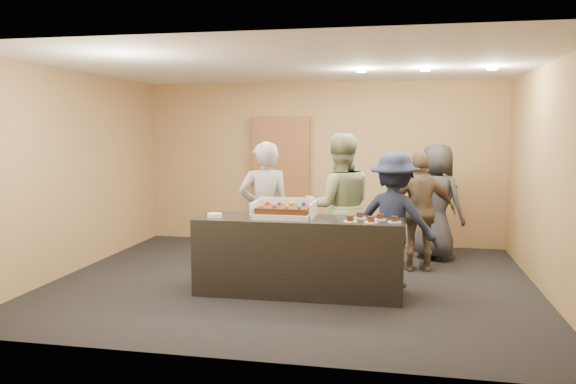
{
  "coord_description": "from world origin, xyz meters",
  "views": [
    {
      "loc": [
        1.3,
        -6.86,
        1.94
      ],
      "look_at": [
        -0.06,
        0.0,
        1.14
      ],
      "focal_mm": 35.0,
      "sensor_mm": 36.0,
      "label": 1
    }
  ],
  "objects_px": {
    "serving_counter": "(299,256)",
    "person_brown_extra": "(420,211)",
    "person_navy_man": "(394,220)",
    "person_dark_suit": "(436,202)",
    "cake_box": "(284,213)",
    "person_sage_man": "(339,207)",
    "plate_stack": "(215,215)",
    "storage_cabinet": "(281,180)",
    "person_server_grey": "(265,212)",
    "sheet_cake": "(284,209)"
  },
  "relations": [
    {
      "from": "sheet_cake",
      "to": "person_dark_suit",
      "type": "bearing_deg",
      "value": 49.12
    },
    {
      "from": "person_server_grey",
      "to": "person_brown_extra",
      "type": "distance_m",
      "value": 2.17
    },
    {
      "from": "serving_counter",
      "to": "storage_cabinet",
      "type": "distance_m",
      "value": 3.1
    },
    {
      "from": "storage_cabinet",
      "to": "person_brown_extra",
      "type": "relative_size",
      "value": 1.3
    },
    {
      "from": "storage_cabinet",
      "to": "sheet_cake",
      "type": "relative_size",
      "value": 3.52
    },
    {
      "from": "serving_counter",
      "to": "plate_stack",
      "type": "bearing_deg",
      "value": -174.15
    },
    {
      "from": "plate_stack",
      "to": "sheet_cake",
      "type": "bearing_deg",
      "value": 8.12
    },
    {
      "from": "serving_counter",
      "to": "person_navy_man",
      "type": "distance_m",
      "value": 1.26
    },
    {
      "from": "person_sage_man",
      "to": "person_dark_suit",
      "type": "bearing_deg",
      "value": -148.63
    },
    {
      "from": "person_navy_man",
      "to": "person_brown_extra",
      "type": "xyz_separation_m",
      "value": [
        0.34,
        0.89,
        -0.01
      ]
    },
    {
      "from": "serving_counter",
      "to": "storage_cabinet",
      "type": "relative_size",
      "value": 1.13
    },
    {
      "from": "person_brown_extra",
      "to": "person_server_grey",
      "type": "bearing_deg",
      "value": 14.7
    },
    {
      "from": "person_navy_man",
      "to": "person_dark_suit",
      "type": "height_order",
      "value": "person_dark_suit"
    },
    {
      "from": "cake_box",
      "to": "plate_stack",
      "type": "bearing_deg",
      "value": -170.08
    },
    {
      "from": "storage_cabinet",
      "to": "plate_stack",
      "type": "bearing_deg",
      "value": -93.06
    },
    {
      "from": "person_sage_man",
      "to": "person_navy_man",
      "type": "bearing_deg",
      "value": 145.35
    },
    {
      "from": "sheet_cake",
      "to": "person_sage_man",
      "type": "bearing_deg",
      "value": 52.44
    },
    {
      "from": "cake_box",
      "to": "person_dark_suit",
      "type": "distance_m",
      "value": 2.83
    },
    {
      "from": "person_server_grey",
      "to": "person_sage_man",
      "type": "height_order",
      "value": "person_sage_man"
    },
    {
      "from": "cake_box",
      "to": "person_navy_man",
      "type": "height_order",
      "value": "person_navy_man"
    },
    {
      "from": "person_brown_extra",
      "to": "person_dark_suit",
      "type": "height_order",
      "value": "person_dark_suit"
    },
    {
      "from": "cake_box",
      "to": "person_navy_man",
      "type": "relative_size",
      "value": 0.43
    },
    {
      "from": "plate_stack",
      "to": "person_dark_suit",
      "type": "relative_size",
      "value": 0.1
    },
    {
      "from": "plate_stack",
      "to": "storage_cabinet",
      "type": "bearing_deg",
      "value": 86.94
    },
    {
      "from": "serving_counter",
      "to": "person_brown_extra",
      "type": "relative_size",
      "value": 1.47
    },
    {
      "from": "storage_cabinet",
      "to": "person_navy_man",
      "type": "bearing_deg",
      "value": -51.64
    },
    {
      "from": "plate_stack",
      "to": "person_dark_suit",
      "type": "distance_m",
      "value": 3.5
    },
    {
      "from": "person_sage_man",
      "to": "person_brown_extra",
      "type": "bearing_deg",
      "value": -163.81
    },
    {
      "from": "person_sage_man",
      "to": "plate_stack",
      "type": "bearing_deg",
      "value": 15.75
    },
    {
      "from": "serving_counter",
      "to": "cake_box",
      "type": "relative_size",
      "value": 3.39
    },
    {
      "from": "person_server_grey",
      "to": "person_sage_man",
      "type": "xyz_separation_m",
      "value": [
        0.91,
        0.29,
        0.05
      ]
    },
    {
      "from": "person_sage_man",
      "to": "person_dark_suit",
      "type": "height_order",
      "value": "person_sage_man"
    },
    {
      "from": "plate_stack",
      "to": "person_navy_man",
      "type": "bearing_deg",
      "value": 16.78
    },
    {
      "from": "person_server_grey",
      "to": "person_navy_man",
      "type": "bearing_deg",
      "value": 160.19
    },
    {
      "from": "storage_cabinet",
      "to": "person_sage_man",
      "type": "relative_size",
      "value": 1.14
    },
    {
      "from": "sheet_cake",
      "to": "person_server_grey",
      "type": "height_order",
      "value": "person_server_grey"
    },
    {
      "from": "cake_box",
      "to": "sheet_cake",
      "type": "xyz_separation_m",
      "value": [
        -0.0,
        -0.03,
        0.05
      ]
    },
    {
      "from": "serving_counter",
      "to": "storage_cabinet",
      "type": "height_order",
      "value": "storage_cabinet"
    },
    {
      "from": "serving_counter",
      "to": "storage_cabinet",
      "type": "bearing_deg",
      "value": 104.92
    },
    {
      "from": "plate_stack",
      "to": "person_brown_extra",
      "type": "bearing_deg",
      "value": 32.06
    },
    {
      "from": "sheet_cake",
      "to": "person_server_grey",
      "type": "relative_size",
      "value": 0.34
    },
    {
      "from": "cake_box",
      "to": "plate_stack",
      "type": "distance_m",
      "value": 0.82
    },
    {
      "from": "serving_counter",
      "to": "person_brown_extra",
      "type": "height_order",
      "value": "person_brown_extra"
    },
    {
      "from": "serving_counter",
      "to": "plate_stack",
      "type": "relative_size",
      "value": 13.78
    },
    {
      "from": "person_brown_extra",
      "to": "person_dark_suit",
      "type": "relative_size",
      "value": 0.95
    },
    {
      "from": "plate_stack",
      "to": "person_server_grey",
      "type": "bearing_deg",
      "value": 50.47
    },
    {
      "from": "plate_stack",
      "to": "person_navy_man",
      "type": "height_order",
      "value": "person_navy_man"
    },
    {
      "from": "person_server_grey",
      "to": "person_sage_man",
      "type": "relative_size",
      "value": 0.95
    },
    {
      "from": "storage_cabinet",
      "to": "plate_stack",
      "type": "relative_size",
      "value": 12.23
    },
    {
      "from": "sheet_cake",
      "to": "plate_stack",
      "type": "bearing_deg",
      "value": -171.88
    }
  ]
}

